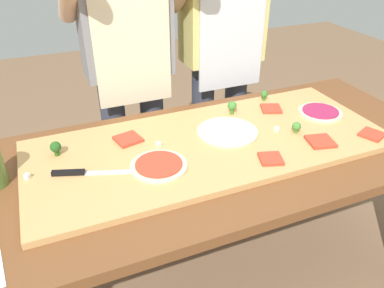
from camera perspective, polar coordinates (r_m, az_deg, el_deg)
The scene contains 21 objects.
ground_plane at distance 1.99m, azimuth 2.61°, elevation -20.25°, with size 8.00×8.00×0.00m, color brown.
prep_table at distance 1.51m, azimuth 3.22°, elevation -3.98°, with size 1.89×0.83×0.78m.
cutting_board at distance 1.48m, azimuth 2.82°, elevation -0.03°, with size 1.39×0.58×0.02m, color tan.
chefs_knife at distance 1.34m, azimuth -16.22°, elevation -4.12°, with size 0.26×0.11×0.02m.
pizza_whole_tomato_red at distance 1.33m, azimuth -4.97°, elevation -3.19°, with size 0.20×0.20×0.02m.
pizza_whole_cheese_artichoke at distance 1.53m, azimuth 5.29°, elevation 1.89°, with size 0.24×0.24×0.02m.
pizza_whole_beet_magenta at distance 1.77m, azimuth 18.60°, elevation 4.55°, with size 0.19×0.19×0.02m.
pizza_slice_center at distance 1.54m, azimuth 18.62°, elevation 0.38°, with size 0.09×0.09×0.01m, color #BC3D28.
pizza_slice_far_left at distance 1.50m, azimuth -9.53°, elevation 0.72°, with size 0.09×0.09×0.01m, color #BC3D28.
pizza_slice_near_left at distance 1.75m, azimuth 11.72°, elevation 5.19°, with size 0.09×0.09×0.01m, color #BC3D28.
pizza_slice_far_right at distance 1.39m, azimuth 11.66°, elevation -2.16°, with size 0.08×0.08×0.01m, color #BC3D28.
pizza_slice_near_right at distance 1.67m, azimuth 25.26°, elevation 1.30°, with size 0.08×0.08×0.01m, color #BC3D28.
broccoli_floret_center_right at distance 1.46m, azimuth -19.68°, elevation -0.48°, with size 0.04×0.04×0.06m.
broccoli_floret_back_right at distance 1.82m, azimuth 10.73°, elevation 7.26°, with size 0.03×0.03×0.05m.
broccoli_floret_back_left at distance 1.67m, azimuth 6.00°, elevation 5.62°, with size 0.04×0.04×0.06m.
broccoli_floret_back_mid at distance 1.57m, azimuth 15.34°, elevation 2.51°, with size 0.04×0.04×0.05m.
cheese_crumble_a at distance 1.58m, azimuth 12.49°, elevation 2.19°, with size 0.02×0.02×0.02m, color white.
cheese_crumble_b at distance 1.44m, azimuth -4.99°, elevation -0.06°, with size 0.02×0.02×0.02m, color silver.
cheese_crumble_c at distance 1.38m, azimuth -23.37°, elevation -4.46°, with size 0.02×0.02×0.02m, color white.
cook_left at distance 1.84m, azimuth -9.53°, elevation 13.22°, with size 0.54×0.39×1.67m.
cook_right at distance 2.00m, azimuth 4.59°, elevation 15.02°, with size 0.54×0.39×1.67m.
Camera 1 is at (-0.55, -1.10, 1.56)m, focal length 35.73 mm.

